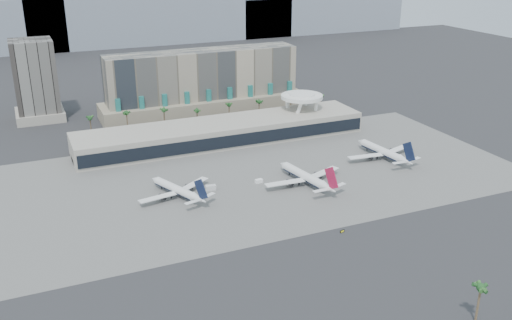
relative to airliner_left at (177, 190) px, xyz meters
name	(u,v)px	position (x,y,z in m)	size (l,w,h in m)	color
ground	(312,221)	(45.42, -46.10, -3.52)	(900.00, 900.00, 0.00)	#232326
apron_pad	(260,175)	(45.42, 8.90, -3.49)	(260.00, 130.00, 0.06)	#5B5B59
mountain_ridge	(135,16)	(73.29, 423.90, 26.37)	(680.00, 60.00, 70.00)	gray
hotel	(203,88)	(55.42, 128.31, 13.29)	(140.00, 30.00, 42.00)	tan
office_tower	(36,85)	(-49.58, 153.90, 19.42)	(30.00, 30.00, 52.00)	black
terminal	(222,131)	(45.42, 63.74, 3.00)	(170.00, 32.50, 14.50)	#ADA698
saucer_structure	(302,99)	(100.42, 69.90, 14.94)	(26.00, 26.00, 21.89)	white
palm_row	(214,108)	(52.42, 98.90, 6.98)	(157.80, 2.80, 13.10)	brown
airliner_left	(177,190)	(0.00, 0.00, 0.00)	(36.96, 38.10, 13.95)	white
airliner_centre	(306,177)	(61.14, -10.53, 0.38)	(42.92, 44.53, 15.47)	white
airliner_right	(383,152)	(116.06, 3.74, 0.36)	(42.97, 44.45, 15.36)	white
service_vehicle_a	(211,188)	(16.48, 0.96, -2.31)	(4.94, 2.42, 2.42)	silver
service_vehicle_b	(259,181)	(40.91, -0.17, -2.59)	(3.60, 2.06, 1.85)	white
taxiway_sign	(342,231)	(51.89, -59.76, -3.00)	(2.33, 0.90, 1.06)	black
near_palm_b	(480,292)	(59.52, -126.15, 7.61)	(6.00, 6.00, 14.01)	brown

